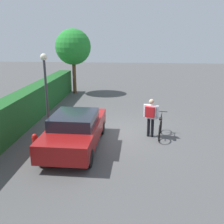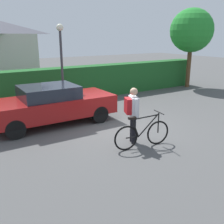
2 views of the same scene
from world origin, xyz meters
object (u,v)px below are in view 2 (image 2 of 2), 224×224
(person_rider, at_px, (132,110))
(street_lamp, at_px, (61,55))
(bicycle, at_px, (142,134))
(parked_car_near, at_px, (52,104))
(fire_hydrant, at_px, (23,107))
(tree_kerbside, at_px, (192,31))

(person_rider, height_order, street_lamp, street_lamp)
(bicycle, bearing_deg, street_lamp, 94.73)
(parked_car_near, distance_m, fire_hydrant, 1.58)
(fire_hydrant, bearing_deg, street_lamp, 1.63)
(street_lamp, height_order, tree_kerbside, tree_kerbside)
(street_lamp, bearing_deg, tree_kerbside, 5.48)
(parked_car_near, height_order, bicycle, parked_car_near)
(street_lamp, height_order, fire_hydrant, street_lamp)
(person_rider, height_order, tree_kerbside, tree_kerbside)
(street_lamp, bearing_deg, fire_hydrant, -178.37)
(person_rider, bearing_deg, tree_kerbside, 32.11)
(parked_car_near, xyz_separation_m, bicycle, (1.44, -3.41, -0.34))
(bicycle, distance_m, street_lamp, 5.23)
(bicycle, bearing_deg, parked_car_near, 112.83)
(bicycle, xyz_separation_m, fire_hydrant, (-2.15, 4.78, 0.01))
(tree_kerbside, xyz_separation_m, fire_hydrant, (-10.42, -0.88, -2.98))
(street_lamp, xyz_separation_m, fire_hydrant, (-1.75, -0.05, -1.95))
(bicycle, distance_m, person_rider, 0.76)
(street_lamp, bearing_deg, person_rider, -85.46)
(street_lamp, relative_size, fire_hydrant, 4.41)
(parked_car_near, bearing_deg, person_rider, -65.00)
(person_rider, bearing_deg, fire_hydrant, 115.87)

